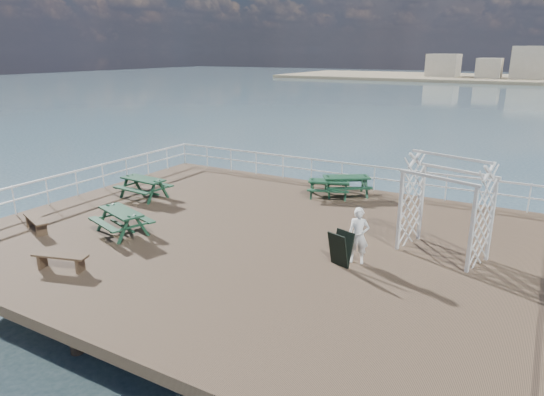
{
  "coord_description": "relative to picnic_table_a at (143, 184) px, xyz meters",
  "views": [
    {
      "loc": [
        7.59,
        -12.65,
        5.76
      ],
      "look_at": [
        0.02,
        0.6,
        1.1
      ],
      "focal_mm": 32.0,
      "sensor_mm": 36.0,
      "label": 1
    }
  ],
  "objects": [
    {
      "name": "ground",
      "position": [
        6.31,
        -1.19,
        -0.74
      ],
      "size": [
        18.0,
        14.0,
        0.3
      ],
      "primitive_type": "cube",
      "color": "brown",
      "rests_on": "ground"
    },
    {
      "name": "railing",
      "position": [
        6.24,
        1.38,
        0.28
      ],
      "size": [
        17.77,
        13.76,
        1.1
      ],
      "color": "silver",
      "rests_on": "ground"
    },
    {
      "name": "picnic_table_a",
      "position": [
        0.0,
        0.0,
        0.0
      ],
      "size": [
        2.01,
        1.67,
        0.93
      ],
      "rotation": [
        0.0,
        0.0,
        -0.07
      ],
      "color": "#163C25",
      "rests_on": "ground"
    },
    {
      "name": "picnic_table_b",
      "position": [
        6.5,
        3.81,
        -0.08
      ],
      "size": [
        1.99,
        1.79,
        0.8
      ],
      "rotation": [
        0.0,
        0.0,
        0.33
      ],
      "color": "#163C25",
      "rests_on": "ground"
    },
    {
      "name": "picnic_table_c",
      "position": [
        7.0,
        4.44,
        -0.01
      ],
      "size": [
        2.38,
        2.27,
        0.91
      ],
      "rotation": [
        0.0,
        0.0,
        0.57
      ],
      "color": "#163C25",
      "rests_on": "ground"
    },
    {
      "name": "picnic_table_d",
      "position": [
        2.25,
        -3.33,
        -0.02
      ],
      "size": [
        2.21,
        1.98,
        0.89
      ],
      "rotation": [
        0.0,
        0.0,
        -0.32
      ],
      "color": "#163C25",
      "rests_on": "ground"
    },
    {
      "name": "flat_bench_near",
      "position": [
        2.88,
        -6.16,
        -0.26
      ],
      "size": [
        1.6,
        0.81,
        0.45
      ],
      "rotation": [
        0.0,
        0.0,
        0.29
      ],
      "color": "#4F3D28",
      "rests_on": "ground"
    },
    {
      "name": "flat_bench_far",
      "position": [
        -0.41,
        -4.59,
        -0.26
      ],
      "size": [
        1.59,
        0.89,
        0.45
      ],
      "rotation": [
        0.0,
        0.0,
        -0.35
      ],
      "color": "#4F3D28",
      "rests_on": "ground"
    },
    {
      "name": "trellis_arbor",
      "position": [
        11.68,
        0.08,
        0.73
      ],
      "size": [
        2.66,
        1.93,
        2.97
      ],
      "rotation": [
        0.0,
        0.0,
        -0.3
      ],
      "color": "silver",
      "rests_on": "ground"
    },
    {
      "name": "sandwich_board",
      "position": [
        9.4,
        -2.13,
        -0.11
      ],
      "size": [
        0.72,
        0.62,
        1.0
      ],
      "rotation": [
        0.0,
        0.0,
        -0.32
      ],
      "color": "black",
      "rests_on": "ground"
    },
    {
      "name": "person",
      "position": [
        9.74,
        -1.68,
        0.21
      ],
      "size": [
        0.67,
        0.53,
        1.61
      ],
      "primitive_type": "imported",
      "rotation": [
        0.0,
        0.0,
        0.28
      ],
      "color": "white",
      "rests_on": "ground"
    }
  ]
}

